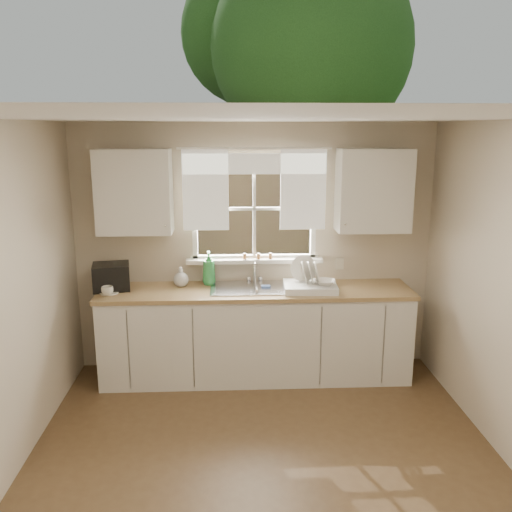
{
  "coord_description": "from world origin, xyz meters",
  "views": [
    {
      "loc": [
        -0.24,
        -3.37,
        2.44
      ],
      "look_at": [
        0.0,
        1.65,
        1.25
      ],
      "focal_mm": 38.0,
      "sensor_mm": 36.0,
      "label": 1
    }
  ],
  "objects_px": {
    "soap_bottle_a": "(209,268)",
    "black_appliance": "(111,277)",
    "dish_rack": "(310,284)",
    "cup": "(107,291)"
  },
  "relations": [
    {
      "from": "dish_rack",
      "to": "soap_bottle_a",
      "type": "relative_size",
      "value": 1.53
    },
    {
      "from": "dish_rack",
      "to": "cup",
      "type": "bearing_deg",
      "value": -177.6
    },
    {
      "from": "cup",
      "to": "soap_bottle_a",
      "type": "bearing_deg",
      "value": 4.34
    },
    {
      "from": "soap_bottle_a",
      "to": "black_appliance",
      "type": "height_order",
      "value": "soap_bottle_a"
    },
    {
      "from": "soap_bottle_a",
      "to": "black_appliance",
      "type": "relative_size",
      "value": 0.99
    },
    {
      "from": "dish_rack",
      "to": "soap_bottle_a",
      "type": "distance_m",
      "value": 1.02
    },
    {
      "from": "cup",
      "to": "dish_rack",
      "type": "bearing_deg",
      "value": -12.36
    },
    {
      "from": "soap_bottle_a",
      "to": "black_appliance",
      "type": "distance_m",
      "value": 0.95
    },
    {
      "from": "cup",
      "to": "black_appliance",
      "type": "height_order",
      "value": "black_appliance"
    },
    {
      "from": "soap_bottle_a",
      "to": "cup",
      "type": "xyz_separation_m",
      "value": [
        -0.94,
        -0.33,
        -0.13
      ]
    }
  ]
}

